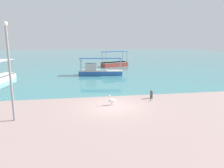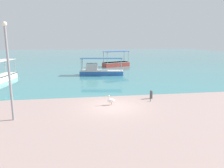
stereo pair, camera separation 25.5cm
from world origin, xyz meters
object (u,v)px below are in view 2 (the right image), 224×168
Objects in this scene: lamp_post at (9,67)px; mooring_bollard at (151,94)px; fishing_boat_near_left at (2,76)px; glass_bottle at (150,100)px; fishing_boat_center at (116,63)px; pelican at (111,100)px; fishing_boat_far_left at (100,71)px.

lamp_post is 8.30× the size of mooring_bollard.
fishing_boat_near_left is 18.84m from glass_bottle.
fishing_boat_near_left is 15.31m from lamp_post.
fishing_boat_center is at bearing 35.79° from fishing_boat_near_left.
pelican is at bearing 18.35° from lamp_post.
mooring_bollard is 0.92m from glass_bottle.
glass_bottle is (2.74, -13.97, -0.51)m from fishing_boat_far_left.
fishing_boat_center is at bearing 79.12° from pelican.
fishing_boat_center reaches higher than fishing_boat_near_left.
fishing_boat_far_left is 8.65× the size of mooring_bollard.
glass_bottle is (9.87, 2.68, -3.25)m from lamp_post.
lamp_post is at bearing -70.38° from fishing_boat_near_left.
fishing_boat_center reaches higher than pelican.
glass_bottle is (-1.20, -23.12, -0.47)m from fishing_boat_center.
fishing_boat_near_left reaches higher than fishing_boat_far_left.
fishing_boat_center is 24.06m from pelican.
lamp_post reaches higher than mooring_bollard.
fishing_boat_near_left is at bearing 133.97° from pelican.
pelican reaches higher than mooring_bollard.
pelican is at bearing -160.23° from mooring_bollard.
pelican is 3.91m from mooring_bollard.
lamp_post is at bearing -161.13° from mooring_bollard.
lamp_post is 10.73m from glass_bottle.
fishing_boat_center is 6.60× the size of pelican.
fishing_boat_far_left is at bearing 87.60° from pelican.
fishing_boat_center reaches higher than fishing_boat_far_left.
pelican is 7.50m from lamp_post.
fishing_boat_far_left is at bearing 11.48° from fishing_boat_near_left.
lamp_post is (-11.07, -25.80, 2.77)m from fishing_boat_center.
pelican is (-0.61, -14.48, -0.24)m from fishing_boat_far_left.
lamp_post is (-6.53, -2.17, 2.98)m from pelican.
fishing_boat_center is 0.89× the size of lamp_post.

